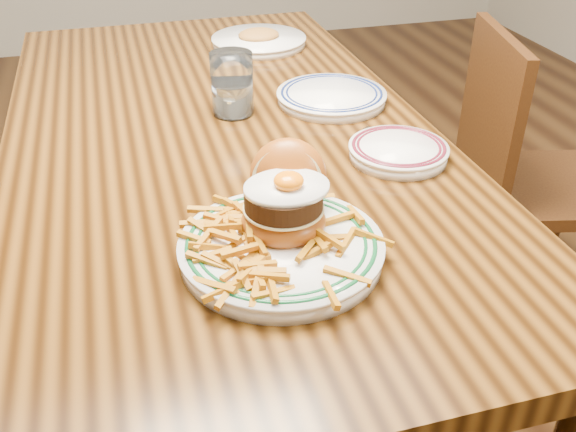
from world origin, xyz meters
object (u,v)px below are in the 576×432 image
object	(u,v)px
table	(222,165)
side_plate	(398,150)
main_plate	(282,229)
chair_right	(519,173)

from	to	relation	value
table	side_plate	size ratio (longest dim) A/B	8.30
table	main_plate	bearing A→B (deg)	-88.65
table	side_plate	world-z (taller)	side_plate
table	chair_right	size ratio (longest dim) A/B	1.91
chair_right	main_plate	xyz separation A→B (m)	(-0.84, -0.58, 0.34)
table	chair_right	xyz separation A→B (m)	(0.85, 0.13, -0.21)
table	side_plate	distance (m)	0.39
side_plate	chair_right	bearing A→B (deg)	46.80
chair_right	side_plate	distance (m)	0.73
chair_right	side_plate	bearing A→B (deg)	46.25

